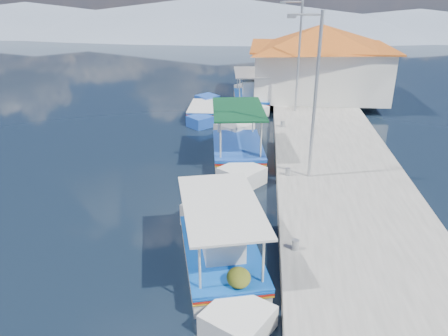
{
  "coord_description": "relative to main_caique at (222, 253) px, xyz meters",
  "views": [
    {
      "loc": [
        2.77,
        -13.31,
        7.41
      ],
      "look_at": [
        1.47,
        0.64,
        1.3
      ],
      "focal_mm": 34.76,
      "sensor_mm": 36.0,
      "label": 1
    }
  ],
  "objects": [
    {
      "name": "harbor_building",
      "position": [
        4.41,
        18.29,
        2.34
      ],
      "size": [
        10.49,
        10.49,
        4.4
      ],
      "color": "silver",
      "rests_on": "quay"
    },
    {
      "name": "bollards",
      "position": [
        2.01,
        8.54,
        0.22
      ],
      "size": [
        0.2,
        17.2,
        0.3
      ],
      "color": "#A5A8AD",
      "rests_on": "quay"
    },
    {
      "name": "lamp_post_far",
      "position": [
        2.72,
        14.29,
        3.42
      ],
      "size": [
        1.21,
        0.14,
        6.0
      ],
      "color": "#A5A8AD",
      "rests_on": "quay"
    },
    {
      "name": "main_caique",
      "position": [
        0.0,
        0.0,
        0.0
      ],
      "size": [
        3.1,
        6.59,
        2.24
      ],
      "rotation": [
        0.0,
        0.0,
        -0.26
      ],
      "color": "silver",
      "rests_on": "ground"
    },
    {
      "name": "caique_green_canopy",
      "position": [
        -0.06,
        7.97,
        -0.04
      ],
      "size": [
        2.68,
        6.99,
        2.64
      ],
      "rotation": [
        0.0,
        0.0,
        -0.13
      ],
      "color": "silver",
      "rests_on": "ground"
    },
    {
      "name": "mountain_ridge",
      "position": [
        4.75,
        59.29,
        1.61
      ],
      "size": [
        171.4,
        96.0,
        5.5
      ],
      "color": "gray",
      "rests_on": "ground"
    },
    {
      "name": "caique_blue_hull",
      "position": [
        -2.47,
        14.46,
        -0.16
      ],
      "size": [
        1.74,
        5.56,
        0.99
      ],
      "rotation": [
        0.0,
        0.0,
        -0.03
      ],
      "color": "#1C48AC",
      "rests_on": "ground"
    },
    {
      "name": "lamp_post_near",
      "position": [
        2.72,
        5.29,
        3.42
      ],
      "size": [
        1.21,
        0.14,
        6.0
      ],
      "color": "#A5A8AD",
      "rests_on": "quay"
    },
    {
      "name": "ground",
      "position": [
        -1.79,
        3.29,
        -0.43
      ],
      "size": [
        160.0,
        160.0,
        0.0
      ],
      "primitive_type": "plane",
      "color": "black",
      "rests_on": "ground"
    },
    {
      "name": "caique_far",
      "position": [
        0.17,
        17.05,
        0.01
      ],
      "size": [
        2.43,
        6.79,
        2.39
      ],
      "rotation": [
        0.0,
        0.0,
        -0.1
      ],
      "color": "silver",
      "rests_on": "ground"
    },
    {
      "name": "quay",
      "position": [
        4.11,
        9.29,
        -0.18
      ],
      "size": [
        5.0,
        44.0,
        0.5
      ],
      "primitive_type": "cube",
      "color": "#ADA9A2",
      "rests_on": "ground"
    }
  ]
}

